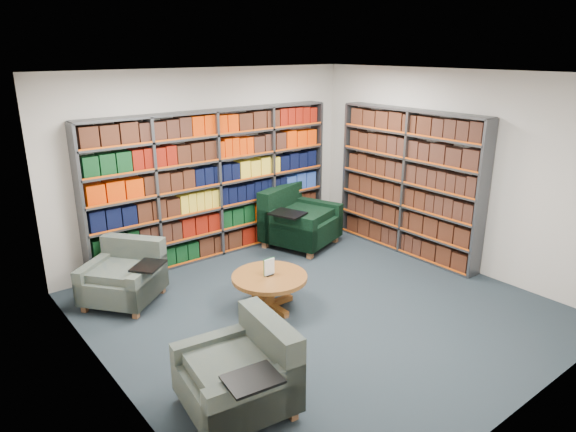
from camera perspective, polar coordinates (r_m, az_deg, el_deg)
room_shell at (r=5.91m, az=3.62°, el=1.80°), size 5.02×5.02×2.82m
bookshelf_back at (r=7.82m, az=-7.98°, el=3.45°), size 4.00×0.28×2.20m
bookshelf_right at (r=8.05m, az=13.19°, el=3.56°), size 0.28×2.50×2.20m
chair_teal_left at (r=6.85m, az=-17.53°, el=-6.47°), size 1.17×1.18×0.76m
chair_green_right at (r=8.33m, az=0.84°, el=-0.68°), size 1.35×1.29×0.92m
chair_teal_front at (r=4.74m, az=-4.79°, el=-17.18°), size 0.99×1.10×0.81m
coffee_table at (r=6.31m, az=-2.06°, el=-7.35°), size 0.92×0.92×0.65m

